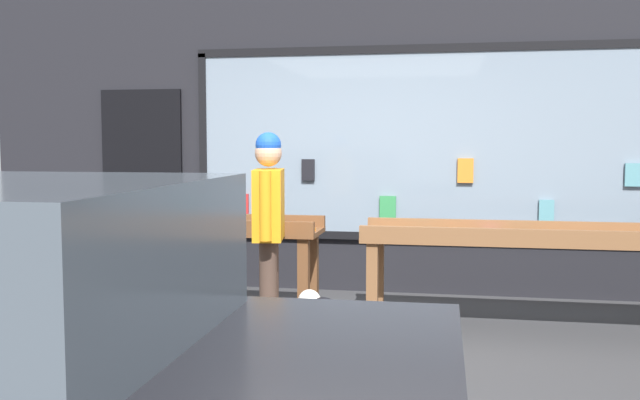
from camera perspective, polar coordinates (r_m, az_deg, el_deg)
ground_plane at (r=5.24m, az=0.05°, el=-12.44°), size 40.00×40.00×0.00m
shopfront_facade at (r=7.38m, az=3.50°, el=6.48°), size 8.19×0.29×3.60m
display_table_left at (r=6.48m, az=-12.57°, el=-2.74°), size 2.86×0.57×0.89m
display_table_right at (r=6.01m, az=17.30°, el=-3.48°), size 2.86×0.68×0.88m
person_browsing at (r=5.60m, az=-4.12°, el=-1.54°), size 0.29×0.64×1.62m
small_dog at (r=5.50m, az=0.07°, el=-8.85°), size 0.44×0.49×0.39m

